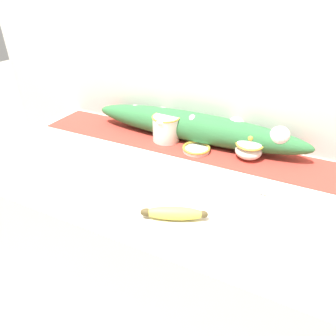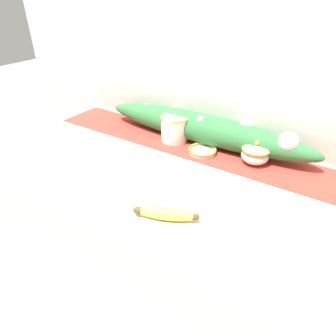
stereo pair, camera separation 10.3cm
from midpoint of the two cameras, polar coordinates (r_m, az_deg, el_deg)
name	(u,v)px [view 1 (the left image)]	position (r m, az deg, el deg)	size (l,w,h in m)	color
ground_plane	(165,316)	(1.76, -2.43, -26.44)	(12.00, 12.00, 0.00)	#B2A899
countertop	(165,257)	(1.40, -2.87, -16.65)	(1.52, 0.73, 0.90)	beige
back_wall	(205,67)	(1.31, 4.64, 18.51)	(2.32, 0.04, 2.40)	silver
table_runner	(189,145)	(1.29, 1.66, 4.32)	(1.40, 0.23, 0.00)	#B23328
cream_pitcher	(166,127)	(1.31, -2.62, 7.69)	(0.12, 0.14, 0.12)	white
sugar_bowl	(249,149)	(1.20, 12.80, 3.55)	(0.11, 0.11, 0.09)	white
small_dish	(196,149)	(1.23, 3.03, 3.63)	(0.12, 0.12, 0.02)	white
banana	(174,213)	(0.88, -2.22, -8.74)	(0.19, 0.11, 0.04)	#DBCC4C
spoon	(258,191)	(1.03, 14.10, -4.32)	(0.16, 0.06, 0.01)	#B7B7BC
poinsettia_garland	(195,127)	(1.30, 2.83, 7.84)	(0.97, 0.14, 0.14)	#2D6B38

